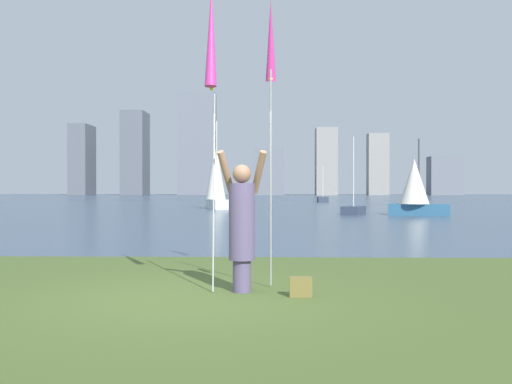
% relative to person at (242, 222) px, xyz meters
% --- Properties ---
extents(ground, '(120.00, 138.00, 0.12)m').
position_rel_person_xyz_m(ground, '(-0.68, 50.49, -1.03)').
color(ground, '#475B28').
extents(person, '(0.72, 0.53, 1.98)m').
position_rel_person_xyz_m(person, '(0.00, 0.00, 0.00)').
color(person, '#594C72').
rests_on(person, ground).
extents(kite_flag_left, '(0.16, 0.65, 4.23)m').
position_rel_person_xyz_m(kite_flag_left, '(-0.40, -0.25, 2.45)').
color(kite_flag_left, '#B2B2B7').
rests_on(kite_flag_left, ground).
extents(kite_flag_right, '(0.16, 1.27, 4.27)m').
position_rel_person_xyz_m(kite_flag_right, '(0.40, 0.79, 2.60)').
color(kite_flag_right, '#B2B2B7').
rests_on(kite_flag_right, ground).
extents(bag, '(0.30, 0.14, 0.26)m').
position_rel_person_xyz_m(bag, '(0.80, -0.34, -0.84)').
color(bag, olive).
rests_on(bag, ground).
extents(sailboat_0, '(1.04, 2.80, 3.60)m').
position_rel_person_xyz_m(sailboat_0, '(5.46, 51.45, -0.68)').
color(sailboat_0, '#333D51').
rests_on(sailboat_0, ground).
extents(sailboat_1, '(3.17, 1.88, 3.97)m').
position_rel_person_xyz_m(sailboat_1, '(7.85, 22.93, 0.48)').
color(sailboat_1, '#2D6084').
rests_on(sailboat_1, ground).
extents(sailboat_2, '(1.56, 2.03, 4.18)m').
position_rel_person_xyz_m(sailboat_2, '(4.78, 23.91, -0.71)').
color(sailboat_2, '#333D51').
rests_on(sailboat_2, ground).
extents(sailboat_3, '(1.83, 2.85, 5.93)m').
position_rel_person_xyz_m(sailboat_3, '(-3.39, 32.14, 1.21)').
color(sailboat_3, white).
rests_on(sailboat_3, ground).
extents(skyline_tower_0, '(3.40, 7.01, 13.42)m').
position_rel_person_xyz_m(skyline_tower_0, '(-36.10, 105.65, 5.74)').
color(skyline_tower_0, '#565B66').
rests_on(skyline_tower_0, ground).
extents(skyline_tower_1, '(4.32, 7.09, 16.08)m').
position_rel_person_xyz_m(skyline_tower_1, '(-26.20, 107.22, 7.07)').
color(skyline_tower_1, '#565B66').
rests_on(skyline_tower_1, ground).
extents(skyline_tower_2, '(7.00, 4.84, 19.63)m').
position_rel_person_xyz_m(skyline_tower_2, '(-14.02, 106.70, 8.84)').
color(skyline_tower_2, slate).
rests_on(skyline_tower_2, ground).
extents(skyline_tower_3, '(5.57, 7.48, 8.64)m').
position_rel_person_xyz_m(skyline_tower_3, '(-0.23, 105.62, 3.35)').
color(skyline_tower_3, slate).
rests_on(skyline_tower_3, ground).
extents(skyline_tower_4, '(3.90, 4.65, 12.47)m').
position_rel_person_xyz_m(skyline_tower_4, '(10.47, 103.41, 5.27)').
color(skyline_tower_4, gray).
rests_on(skyline_tower_4, ground).
extents(skyline_tower_5, '(3.88, 3.12, 11.71)m').
position_rel_person_xyz_m(skyline_tower_5, '(20.59, 106.53, 4.89)').
color(skyline_tower_5, gray).
rests_on(skyline_tower_5, ground).
extents(skyline_tower_6, '(6.07, 3.73, 7.25)m').
position_rel_person_xyz_m(skyline_tower_6, '(32.94, 105.13, 2.65)').
color(skyline_tower_6, slate).
rests_on(skyline_tower_6, ground).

